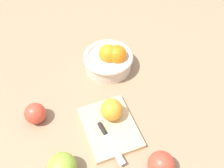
# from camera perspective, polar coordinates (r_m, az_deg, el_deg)

# --- Properties ---
(ground_plane) EXTENTS (2.40, 2.40, 0.00)m
(ground_plane) POSITION_cam_1_polar(r_m,az_deg,el_deg) (0.93, -2.89, -4.87)
(ground_plane) COLOR #997556
(bowl) EXTENTS (0.19, 0.19, 0.11)m
(bowl) POSITION_cam_1_polar(r_m,az_deg,el_deg) (1.02, -0.60, 5.35)
(bowl) COLOR beige
(bowl) RESTS_ON ground_plane
(cutting_board) EXTENTS (0.24, 0.20, 0.02)m
(cutting_board) POSITION_cam_1_polar(r_m,az_deg,el_deg) (0.88, -0.49, -9.32)
(cutting_board) COLOR #DBB77F
(cutting_board) RESTS_ON ground_plane
(orange_on_board) EXTENTS (0.07, 0.07, 0.07)m
(orange_on_board) POSITION_cam_1_polar(r_m,az_deg,el_deg) (0.86, -0.10, -5.53)
(orange_on_board) COLOR orange
(orange_on_board) RESTS_ON cutting_board
(knife) EXTENTS (0.15, 0.07, 0.01)m
(knife) POSITION_cam_1_polar(r_m,az_deg,el_deg) (0.84, -1.03, -11.37)
(knife) COLOR silver
(knife) RESTS_ON cutting_board
(apple_front_right) EXTENTS (0.08, 0.08, 0.08)m
(apple_front_right) POSITION_cam_1_polar(r_m,az_deg,el_deg) (0.79, -10.68, -17.09)
(apple_front_right) COLOR #8EB738
(apple_front_right) RESTS_ON ground_plane
(apple_back_right) EXTENTS (0.08, 0.08, 0.08)m
(apple_back_right) POSITION_cam_1_polar(r_m,az_deg,el_deg) (0.80, 10.55, -16.69)
(apple_back_right) COLOR #D6422D
(apple_back_right) RESTS_ON ground_plane
(apple_front_center) EXTENTS (0.07, 0.07, 0.07)m
(apple_front_center) POSITION_cam_1_polar(r_m,az_deg,el_deg) (0.91, -16.22, -6.10)
(apple_front_center) COLOR #D6422D
(apple_front_center) RESTS_ON ground_plane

